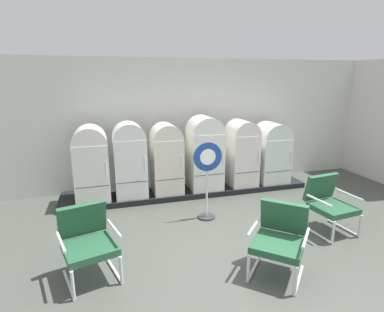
# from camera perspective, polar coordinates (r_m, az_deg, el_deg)

# --- Properties ---
(ground) EXTENTS (12.00, 10.00, 0.05)m
(ground) POSITION_cam_1_polar(r_m,az_deg,el_deg) (4.45, 10.38, -20.24)
(ground) COLOR #424640
(back_wall) EXTENTS (11.76, 0.12, 2.87)m
(back_wall) POSITION_cam_1_polar(r_m,az_deg,el_deg) (7.20, -2.14, 6.05)
(back_wall) COLOR silver
(back_wall) RESTS_ON ground
(display_plinth) EXTENTS (5.30, 0.95, 0.11)m
(display_plinth) POSITION_cam_1_polar(r_m,az_deg,el_deg) (6.95, -0.75, -6.14)
(display_plinth) COLOR black
(display_plinth) RESTS_ON ground
(refrigerator_0) EXTENTS (0.65, 0.72, 1.46)m
(refrigerator_0) POSITION_cam_1_polar(r_m,az_deg,el_deg) (6.39, -17.88, -0.90)
(refrigerator_0) COLOR silver
(refrigerator_0) RESTS_ON display_plinth
(refrigerator_1) EXTENTS (0.63, 0.61, 1.50)m
(refrigerator_1) POSITION_cam_1_polar(r_m,az_deg,el_deg) (6.35, -11.25, -0.31)
(refrigerator_1) COLOR silver
(refrigerator_1) RESTS_ON display_plinth
(refrigerator_2) EXTENTS (0.60, 0.66, 1.45)m
(refrigerator_2) POSITION_cam_1_polar(r_m,az_deg,el_deg) (6.48, -4.65, -0.06)
(refrigerator_2) COLOR silver
(refrigerator_2) RESTS_ON display_plinth
(refrigerator_3) EXTENTS (0.69, 0.70, 1.56)m
(refrigerator_3) POSITION_cam_1_polar(r_m,az_deg,el_deg) (6.70, 2.30, 0.97)
(refrigerator_3) COLOR white
(refrigerator_3) RESTS_ON display_plinth
(refrigerator_4) EXTENTS (0.60, 0.70, 1.45)m
(refrigerator_4) POSITION_cam_1_polar(r_m,az_deg,el_deg) (7.02, 9.01, 0.93)
(refrigerator_4) COLOR silver
(refrigerator_4) RESTS_ON display_plinth
(refrigerator_5) EXTENTS (0.68, 0.72, 1.36)m
(refrigerator_5) POSITION_cam_1_polar(r_m,az_deg,el_deg) (7.39, 14.22, 0.89)
(refrigerator_5) COLOR silver
(refrigerator_5) RESTS_ON display_plinth
(armchair_left) EXTENTS (0.79, 0.83, 0.92)m
(armchair_left) POSITION_cam_1_polar(r_m,az_deg,el_deg) (4.26, -18.49, -14.22)
(armchair_left) COLOR silver
(armchair_left) RESTS_ON ground
(armchair_right) EXTENTS (0.73, 0.77, 0.92)m
(armchair_right) POSITION_cam_1_polar(r_m,az_deg,el_deg) (5.62, 23.66, -7.62)
(armchair_right) COLOR silver
(armchair_right) RESTS_ON ground
(armchair_center) EXTENTS (0.92, 0.92, 0.92)m
(armchair_center) POSITION_cam_1_polar(r_m,az_deg,el_deg) (4.27, 15.68, -13.93)
(armchair_center) COLOR silver
(armchair_center) RESTS_ON ground
(sign_stand) EXTENTS (0.51, 0.32, 1.40)m
(sign_stand) POSITION_cam_1_polar(r_m,az_deg,el_deg) (5.51, 2.78, -4.41)
(sign_stand) COLOR #2D2D30
(sign_stand) RESTS_ON ground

